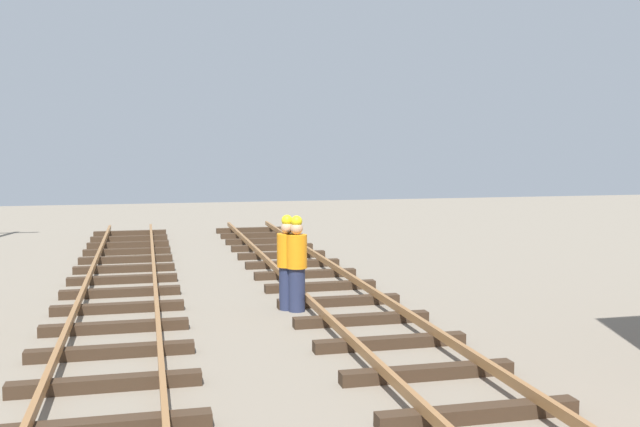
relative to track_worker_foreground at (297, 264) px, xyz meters
The scene contains 2 objects.
track_worker_foreground is the anchor object (origin of this frame).
track_worker_distant 0.24m from the track_worker_foreground, 128.10° to the left, with size 0.40×0.40×1.87m.
Camera 1 is at (-2.80, -1.31, 3.22)m, focal length 41.18 mm.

